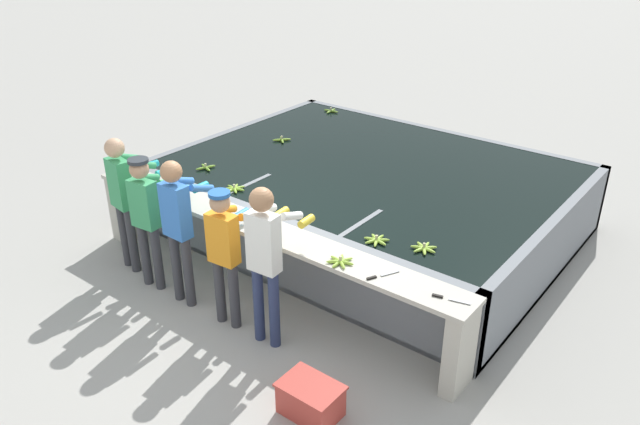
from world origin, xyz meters
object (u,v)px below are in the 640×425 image
at_px(banana_bunch_floating_5, 234,189).
at_px(knife_1, 445,298).
at_px(worker_3, 226,246).
at_px(banana_bunch_floating_0, 376,240).
at_px(worker_1, 147,211).
at_px(knife_0, 378,276).
at_px(banana_bunch_floating_1, 424,248).
at_px(worker_2, 179,219).
at_px(banana_bunch_floating_4, 331,111).
at_px(worker_0, 124,192).
at_px(banana_bunch_ledge_0, 340,261).
at_px(crate, 311,399).
at_px(banana_bunch_floating_3, 282,140).
at_px(worker_4, 266,252).
at_px(banana_bunch_floating_2, 206,167).

xyz_separation_m(banana_bunch_floating_5, knife_1, (3.17, -0.52, -0.01)).
bearing_deg(worker_3, banana_bunch_floating_0, 41.79).
height_order(worker_1, knife_0, worker_1).
bearing_deg(banana_bunch_floating_1, worker_3, -143.82).
relative_size(worker_2, banana_bunch_floating_4, 6.13).
height_order(worker_0, banana_bunch_ledge_0, worker_0).
bearing_deg(crate, banana_bunch_floating_3, 133.98).
bearing_deg(banana_bunch_floating_0, banana_bunch_floating_1, 18.36).
bearing_deg(worker_4, worker_3, -178.34).
distance_m(worker_3, banana_bunch_floating_4, 4.76).
distance_m(banana_bunch_floating_5, knife_1, 3.21).
height_order(banana_bunch_floating_0, banana_bunch_floating_3, same).
bearing_deg(worker_4, banana_bunch_floating_3, 128.58).
bearing_deg(worker_0, banana_bunch_floating_0, 18.26).
height_order(banana_bunch_ledge_0, knife_0, banana_bunch_ledge_0).
bearing_deg(knife_1, worker_0, -173.33).
xyz_separation_m(banana_bunch_floating_0, banana_bunch_floating_3, (-2.81, 1.72, 0.00)).
relative_size(banana_bunch_floating_0, banana_bunch_floating_3, 1.20).
bearing_deg(banana_bunch_floating_4, worker_2, -74.19).
xyz_separation_m(worker_4, knife_1, (1.68, 0.52, -0.12)).
xyz_separation_m(worker_2, banana_bunch_floating_1, (2.33, 1.22, -0.09)).
bearing_deg(knife_1, knife_0, -174.41).
bearing_deg(worker_0, banana_bunch_floating_2, 87.45).
bearing_deg(worker_1, banana_bunch_floating_1, 22.96).
height_order(worker_2, banana_bunch_ledge_0, worker_2).
distance_m(worker_2, worker_3, 0.69).
distance_m(banana_bunch_floating_1, knife_0, 0.73).
height_order(banana_bunch_floating_2, crate, banana_bunch_floating_2).
distance_m(banana_bunch_floating_3, banana_bunch_ledge_0, 3.60).
xyz_separation_m(banana_bunch_ledge_0, knife_0, (0.43, 0.02, -0.01)).
bearing_deg(worker_3, banana_bunch_floating_2, 142.60).
xyz_separation_m(banana_bunch_floating_2, knife_0, (3.28, -0.84, -0.01)).
relative_size(worker_0, worker_3, 1.09).
xyz_separation_m(worker_1, banana_bunch_ledge_0, (2.37, 0.48, -0.02)).
relative_size(banana_bunch_ledge_0, knife_1, 0.81).
xyz_separation_m(worker_0, banana_bunch_floating_0, (2.95, 0.97, -0.08)).
relative_size(worker_0, knife_1, 4.93).
xyz_separation_m(worker_2, knife_1, (2.92, 0.56, -0.10)).
bearing_deg(banana_bunch_floating_5, worker_4, -35.17).
height_order(banana_bunch_floating_3, crate, banana_bunch_floating_3).
height_order(worker_3, banana_bunch_floating_4, worker_3).
relative_size(banana_bunch_floating_3, crate, 0.42).
bearing_deg(banana_bunch_floating_3, worker_1, -81.78).
distance_m(banana_bunch_floating_0, banana_bunch_floating_3, 3.29).
xyz_separation_m(worker_1, banana_bunch_floating_0, (2.41, 1.06, -0.03)).
xyz_separation_m(worker_4, knife_0, (1.01, 0.46, -0.12)).
xyz_separation_m(banana_bunch_floating_2, crate, (3.27, -1.86, -0.79)).
xyz_separation_m(banana_bunch_floating_0, banana_bunch_ledge_0, (-0.04, -0.59, 0.00)).
bearing_deg(banana_bunch_ledge_0, worker_2, -165.25).
bearing_deg(banana_bunch_floating_0, worker_4, -120.97).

